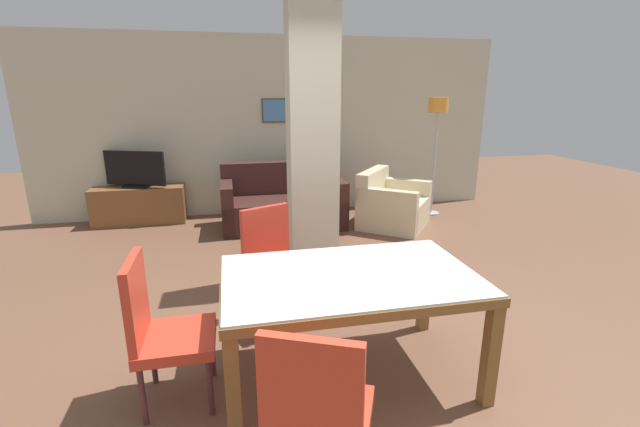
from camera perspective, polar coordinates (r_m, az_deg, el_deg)
The scene contains 14 objects.
ground_plane at distance 3.16m, azimuth 3.67°, elevation -20.61°, with size 18.00×18.00×0.00m, color brown.
back_wall at distance 6.83m, azimuth -6.18°, elevation 11.41°, with size 7.20×0.09×2.70m.
divider_pillar at distance 4.19m, azimuth -1.01°, elevation 8.65°, with size 0.47×0.33×2.70m.
dining_table at distance 2.85m, azimuth 3.89°, elevation -10.73°, with size 1.63×1.01×0.76m.
dining_chair_far_left at distance 3.61m, azimuth -6.22°, elevation -6.35°, with size 0.61×0.61×0.96m.
dining_chair_near_left at distance 2.09m, azimuth -0.42°, elevation -24.94°, with size 0.61×0.61×0.96m.
dining_chair_head_left at distance 2.83m, azimuth -20.42°, elevation -13.95°, with size 0.46×0.46×0.96m.
sofa at distance 6.21m, azimuth -4.98°, elevation 1.14°, with size 1.72×0.88×0.89m.
armchair at distance 6.25m, azimuth 9.51°, elevation 0.89°, with size 1.25×1.27×0.80m.
coffee_table at distance 5.35m, azimuth -4.03°, elevation -2.15°, with size 0.78×0.51×0.44m.
bottle at distance 5.29m, azimuth -4.12°, elevation 1.08°, with size 0.06×0.06×0.24m.
tv_stand at distance 6.82m, azimuth -22.96°, elevation 1.03°, with size 1.29×0.40×0.55m.
tv_screen at distance 6.72m, azimuth -23.44°, elevation 5.38°, with size 0.86×0.37×0.52m.
floor_lamp at distance 6.83m, azimuth 15.40°, elevation 12.24°, with size 0.29×0.29×1.80m.
Camera 1 is at (-0.72, -2.44, 1.88)m, focal length 24.00 mm.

